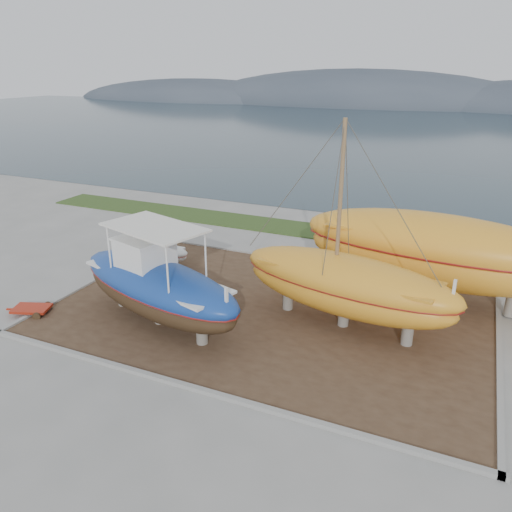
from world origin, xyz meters
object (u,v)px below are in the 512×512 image
at_px(blue_caique, 156,276).
at_px(red_trailer, 32,311).
at_px(white_dinghy, 155,254).
at_px(orange_sailboat, 350,230).
at_px(orange_bare_hull, 432,259).

distance_m(blue_caique, red_trailer, 6.06).
xyz_separation_m(blue_caique, white_dinghy, (-3.86, 5.27, -1.50)).
relative_size(orange_sailboat, red_trailer, 4.06).
xyz_separation_m(orange_sailboat, orange_bare_hull, (2.84, 3.99, -2.18)).
height_order(blue_caique, orange_bare_hull, blue_caique).
bearing_deg(red_trailer, blue_caique, -4.47).
relative_size(white_dinghy, orange_bare_hull, 0.34).
xyz_separation_m(white_dinghy, red_trailer, (-1.66, -6.80, -0.50)).
relative_size(white_dinghy, red_trailer, 1.77).
distance_m(blue_caique, orange_sailboat, 7.81).
xyz_separation_m(orange_sailboat, red_trailer, (-12.50, -4.38, -4.01)).
bearing_deg(blue_caique, orange_sailboat, 38.67).
bearing_deg(orange_bare_hull, white_dinghy, -168.31).
bearing_deg(orange_sailboat, orange_bare_hull, 64.84).
bearing_deg(blue_caique, white_dinghy, 142.60).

